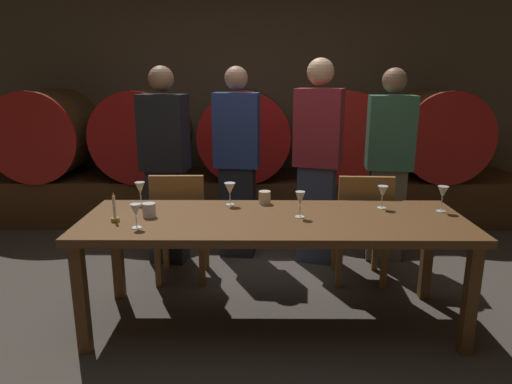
{
  "coord_description": "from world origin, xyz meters",
  "views": [
    {
      "loc": [
        0.18,
        -2.86,
        1.6
      ],
      "look_at": [
        0.16,
        0.11,
        0.83
      ],
      "focal_mm": 32.15,
      "sensor_mm": 36.0,
      "label": 1
    }
  ],
  "objects_px": {
    "guest_center_left": "(237,163)",
    "cup_left": "(149,210)",
    "chair_left": "(180,222)",
    "wine_glass_far_right": "(443,193)",
    "wine_glass_center_left": "(230,189)",
    "wine_barrel_far_right": "(433,134)",
    "candle_center": "(115,214)",
    "guest_far_right": "(388,165)",
    "chair_right": "(362,223)",
    "wine_glass_center_right": "(300,199)",
    "wine_glass_right": "(383,192)",
    "wine_barrel_right": "(340,133)",
    "wine_glass_left": "(136,211)",
    "wine_barrel_left": "(145,133)",
    "wine_barrel_center": "(245,133)",
    "wine_glass_far_left": "(140,189)",
    "dining_table": "(274,228)",
    "guest_center_right": "(318,161)",
    "wine_barrel_far_left": "(50,133)",
    "cup_right": "(265,197)",
    "guest_far_left": "(165,165)"
  },
  "relations": [
    {
      "from": "wine_barrel_right",
      "to": "guest_center_left",
      "type": "distance_m",
      "value": 1.55
    },
    {
      "from": "wine_glass_center_right",
      "to": "wine_glass_right",
      "type": "height_order",
      "value": "wine_glass_center_right"
    },
    {
      "from": "dining_table",
      "to": "wine_glass_far_left",
      "type": "distance_m",
      "value": 0.98
    },
    {
      "from": "wine_barrel_far_right",
      "to": "candle_center",
      "type": "xyz_separation_m",
      "value": [
        -2.78,
        -2.38,
        -0.19
      ]
    },
    {
      "from": "wine_glass_far_right",
      "to": "cup_right",
      "type": "distance_m",
      "value": 1.17
    },
    {
      "from": "wine_barrel_center",
      "to": "guest_far_right",
      "type": "distance_m",
      "value": 1.73
    },
    {
      "from": "wine_glass_center_right",
      "to": "wine_glass_right",
      "type": "distance_m",
      "value": 0.6
    },
    {
      "from": "guest_far_right",
      "to": "wine_glass_far_left",
      "type": "bearing_deg",
      "value": 29.28
    },
    {
      "from": "candle_center",
      "to": "wine_barrel_far_right",
      "type": "bearing_deg",
      "value": 40.46
    },
    {
      "from": "wine_barrel_far_right",
      "to": "wine_glass_left",
      "type": "bearing_deg",
      "value": -136.49
    },
    {
      "from": "wine_glass_far_right",
      "to": "guest_far_right",
      "type": "bearing_deg",
      "value": 95.28
    },
    {
      "from": "candle_center",
      "to": "wine_glass_far_left",
      "type": "xyz_separation_m",
      "value": [
        0.06,
        0.39,
        0.06
      ]
    },
    {
      "from": "wine_glass_right",
      "to": "wine_glass_far_left",
      "type": "bearing_deg",
      "value": 176.84
    },
    {
      "from": "guest_center_left",
      "to": "cup_left",
      "type": "relative_size",
      "value": 18.92
    },
    {
      "from": "wine_barrel_far_right",
      "to": "chair_left",
      "type": "bearing_deg",
      "value": -146.64
    },
    {
      "from": "wine_glass_center_left",
      "to": "wine_glass_right",
      "type": "distance_m",
      "value": 1.03
    },
    {
      "from": "guest_center_left",
      "to": "wine_glass_center_left",
      "type": "bearing_deg",
      "value": 95.99
    },
    {
      "from": "wine_glass_left",
      "to": "wine_barrel_center",
      "type": "bearing_deg",
      "value": 77.31
    },
    {
      "from": "wine_glass_center_left",
      "to": "guest_center_right",
      "type": "bearing_deg",
      "value": 47.82
    },
    {
      "from": "wine_barrel_left",
      "to": "wine_barrel_center",
      "type": "xyz_separation_m",
      "value": [
        1.1,
        0.0,
        0.0
      ]
    },
    {
      "from": "wine_barrel_far_left",
      "to": "candle_center",
      "type": "height_order",
      "value": "wine_barrel_far_left"
    },
    {
      "from": "guest_far_right",
      "to": "wine_glass_center_left",
      "type": "bearing_deg",
      "value": 38.69
    },
    {
      "from": "wine_barrel_center",
      "to": "chair_right",
      "type": "relative_size",
      "value": 1.08
    },
    {
      "from": "guest_center_right",
      "to": "chair_left",
      "type": "bearing_deg",
      "value": 39.29
    },
    {
      "from": "guest_far_left",
      "to": "wine_glass_center_left",
      "type": "height_order",
      "value": "guest_far_left"
    },
    {
      "from": "wine_barrel_far_right",
      "to": "wine_glass_center_left",
      "type": "relative_size",
      "value": 6.1
    },
    {
      "from": "dining_table",
      "to": "wine_glass_center_right",
      "type": "height_order",
      "value": "wine_glass_center_right"
    },
    {
      "from": "wine_barrel_center",
      "to": "guest_center_left",
      "type": "xyz_separation_m",
      "value": [
        -0.04,
        -1.1,
        -0.12
      ]
    },
    {
      "from": "wine_barrel_far_left",
      "to": "wine_glass_center_left",
      "type": "bearing_deg",
      "value": -43.46
    },
    {
      "from": "wine_glass_far_left",
      "to": "wine_glass_center_left",
      "type": "height_order",
      "value": "same"
    },
    {
      "from": "guest_far_right",
      "to": "wine_glass_right",
      "type": "bearing_deg",
      "value": 79.19
    },
    {
      "from": "wine_glass_right",
      "to": "cup_right",
      "type": "relative_size",
      "value": 1.74
    },
    {
      "from": "chair_left",
      "to": "wine_glass_far_right",
      "type": "xyz_separation_m",
      "value": [
        1.8,
        -0.49,
        0.36
      ]
    },
    {
      "from": "wine_barrel_far_right",
      "to": "chair_right",
      "type": "bearing_deg",
      "value": -123.61
    },
    {
      "from": "wine_barrel_center",
      "to": "guest_center_left",
      "type": "distance_m",
      "value": 1.11
    },
    {
      "from": "wine_glass_far_left",
      "to": "guest_far_right",
      "type": "bearing_deg",
      "value": 22.56
    },
    {
      "from": "guest_center_left",
      "to": "wine_barrel_far_left",
      "type": "bearing_deg",
      "value": -21.03
    },
    {
      "from": "wine_barrel_left",
      "to": "wine_glass_center_left",
      "type": "xyz_separation_m",
      "value": [
        1.06,
        -2.0,
        -0.13
      ]
    },
    {
      "from": "guest_center_right",
      "to": "candle_center",
      "type": "xyz_separation_m",
      "value": [
        -1.37,
        -1.14,
        -0.12
      ]
    },
    {
      "from": "chair_left",
      "to": "wine_glass_center_left",
      "type": "xyz_separation_m",
      "value": [
        0.41,
        -0.34,
        0.35
      ]
    },
    {
      "from": "guest_center_right",
      "to": "wine_glass_center_left",
      "type": "distance_m",
      "value": 1.03
    },
    {
      "from": "guest_center_right",
      "to": "cup_left",
      "type": "bearing_deg",
      "value": 59.61
    },
    {
      "from": "wine_glass_center_right",
      "to": "wine_barrel_center",
      "type": "bearing_deg",
      "value": 100.27
    },
    {
      "from": "wine_barrel_far_right",
      "to": "wine_glass_center_left",
      "type": "distance_m",
      "value": 2.91
    },
    {
      "from": "guest_center_left",
      "to": "wine_glass_far_left",
      "type": "height_order",
      "value": "guest_center_left"
    },
    {
      "from": "wine_glass_center_left",
      "to": "guest_far_right",
      "type": "bearing_deg",
      "value": 31.98
    },
    {
      "from": "wine_barrel_far_right",
      "to": "wine_glass_right",
      "type": "height_order",
      "value": "wine_barrel_far_right"
    },
    {
      "from": "chair_right",
      "to": "wine_glass_far_right",
      "type": "height_order",
      "value": "wine_glass_far_right"
    },
    {
      "from": "wine_barrel_right",
      "to": "guest_far_right",
      "type": "bearing_deg",
      "value": -79.49
    },
    {
      "from": "dining_table",
      "to": "wine_glass_left",
      "type": "relative_size",
      "value": 16.56
    }
  ]
}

